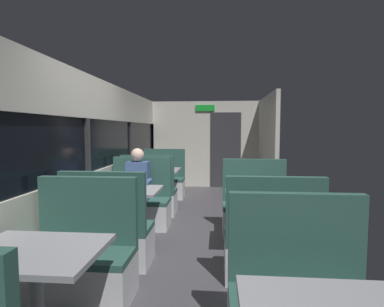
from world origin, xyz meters
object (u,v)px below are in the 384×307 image
object	(u,v)px
bench_rear_aisle_facing_end	(271,248)
bench_mid_window_facing_entry	(140,206)
bench_far_window_facing_end	(150,196)
bench_rear_aisle_facing_entry	(255,212)
dining_table_far_window	(157,174)
coffee_cup_primary	(156,167)
bench_far_window_facing_entry	(163,183)
dining_table_rear_aisle	(262,202)
bench_near_window_facing_entry	(82,263)
coffee_cup_secondary	(272,190)
seated_passenger	(139,194)
dining_table_near_window	(34,264)
bench_mid_window_facing_end	(109,237)
dining_table_mid_window	(127,196)

from	to	relation	value
bench_rear_aisle_facing_end	bench_mid_window_facing_entry	bearing A→B (deg)	138.23
bench_far_window_facing_end	bench_rear_aisle_facing_entry	xyz separation A→B (m)	(1.79, -0.90, 0.00)
dining_table_far_window	bench_far_window_facing_end	distance (m)	0.77
bench_mid_window_facing_entry	coffee_cup_primary	size ratio (longest dim) A/B	12.22
bench_far_window_facing_entry	bench_mid_window_facing_entry	bearing A→B (deg)	-90.00
dining_table_rear_aisle	bench_rear_aisle_facing_entry	size ratio (longest dim) A/B	0.82
bench_near_window_facing_entry	coffee_cup_secondary	bearing A→B (deg)	33.42
bench_mid_window_facing_entry	bench_rear_aisle_facing_end	xyz separation A→B (m)	(1.79, -1.60, 0.00)
bench_rear_aisle_facing_end	seated_passenger	xyz separation A→B (m)	(-1.79, 1.53, 0.21)
dining_table_far_window	seated_passenger	xyz separation A→B (m)	(0.00, -1.47, -0.10)
bench_far_window_facing_entry	dining_table_rear_aisle	xyz separation A→B (m)	(1.79, -2.99, 0.31)
dining_table_near_window	dining_table_far_window	xyz separation A→B (m)	(0.00, 4.19, 0.00)
bench_mid_window_facing_entry	bench_far_window_facing_end	bearing A→B (deg)	90.00
bench_mid_window_facing_end	bench_far_window_facing_entry	xyz separation A→B (m)	(0.00, 3.49, 0.00)
coffee_cup_primary	seated_passenger	bearing A→B (deg)	-89.31
dining_table_near_window	bench_far_window_facing_end	bearing A→B (deg)	90.00
dining_table_near_window	coffee_cup_secondary	world-z (taller)	coffee_cup_secondary
bench_far_window_facing_end	bench_far_window_facing_entry	xyz separation A→B (m)	(0.00, 1.40, 0.00)
dining_table_near_window	bench_near_window_facing_entry	xyz separation A→B (m)	(0.00, 0.70, -0.31)
bench_far_window_facing_entry	coffee_cup_primary	bearing A→B (deg)	-91.37
dining_table_near_window	bench_far_window_facing_end	distance (m)	3.50
dining_table_far_window	coffee_cup_secondary	world-z (taller)	coffee_cup_secondary
dining_table_mid_window	dining_table_far_window	xyz separation A→B (m)	(0.00, 2.09, 0.00)
dining_table_far_window	bench_rear_aisle_facing_end	bearing A→B (deg)	-59.12
bench_mid_window_facing_end	dining_table_far_window	distance (m)	2.81
bench_far_window_facing_end	bench_rear_aisle_facing_entry	bearing A→B (deg)	-26.58
coffee_cup_secondary	coffee_cup_primary	bearing A→B (deg)	131.36
dining_table_mid_window	dining_table_rear_aisle	bearing A→B (deg)	-6.38
dining_table_mid_window	dining_table_rear_aisle	world-z (taller)	same
dining_table_near_window	bench_mid_window_facing_entry	world-z (taller)	bench_mid_window_facing_entry
bench_far_window_facing_entry	seated_passenger	distance (m)	2.18
bench_near_window_facing_entry	dining_table_rear_aisle	size ratio (longest dim) A/B	1.22
bench_rear_aisle_facing_entry	seated_passenger	distance (m)	1.81
bench_far_window_facing_end	bench_rear_aisle_facing_entry	size ratio (longest dim) A/B	1.00
dining_table_far_window	dining_table_rear_aisle	size ratio (longest dim) A/B	1.00
dining_table_mid_window	seated_passenger	bearing A→B (deg)	90.00
bench_mid_window_facing_end	seated_passenger	bearing A→B (deg)	90.00
bench_mid_window_facing_entry	seated_passenger	distance (m)	0.22
bench_mid_window_facing_entry	bench_far_window_facing_entry	world-z (taller)	same
coffee_cup_secondary	bench_rear_aisle_facing_end	bearing A→B (deg)	-99.56
coffee_cup_secondary	dining_table_rear_aisle	bearing A→B (deg)	-151.05
dining_table_mid_window	bench_mid_window_facing_entry	world-z (taller)	bench_mid_window_facing_entry
bench_near_window_facing_entry	dining_table_mid_window	bearing A→B (deg)	90.00
bench_mid_window_facing_entry	coffee_cup_secondary	xyz separation A→B (m)	(1.92, -0.83, 0.46)
bench_far_window_facing_entry	seated_passenger	bearing A→B (deg)	-90.00
dining_table_rear_aisle	coffee_cup_primary	world-z (taller)	coffee_cup_primary
bench_mid_window_facing_entry	dining_table_rear_aisle	size ratio (longest dim) A/B	1.22
dining_table_rear_aisle	coffee_cup_primary	xyz separation A→B (m)	(-1.81, 2.27, 0.15)
bench_mid_window_facing_end	bench_far_window_facing_entry	bearing A→B (deg)	90.00
bench_mid_window_facing_end	dining_table_rear_aisle	bearing A→B (deg)	15.59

